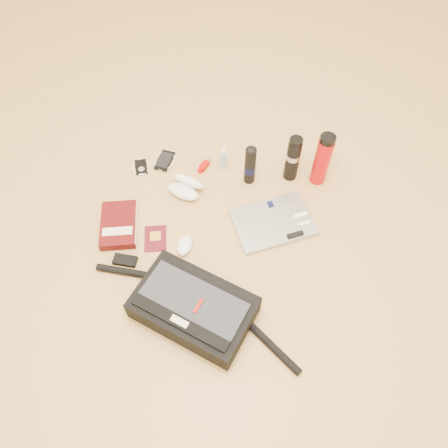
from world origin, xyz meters
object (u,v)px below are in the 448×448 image
Objects in this scene: laptop at (274,222)px; book at (119,225)px; thermos_black at (293,158)px; thermos_red at (322,160)px; messenger_bag at (193,307)px.

laptop is 0.63m from book.
book is at bearing -152.54° from thermos_black.
thermos_black reaches higher than laptop.
thermos_black is at bearing 177.44° from thermos_red.
laptop is 0.29m from thermos_black.
book is 1.06× the size of thermos_black.
thermos_red reaches higher than laptop.
messenger_bag is at bearing -146.86° from laptop.
book is at bearing 158.91° from messenger_bag.
book is 0.92× the size of thermos_red.
thermos_red is at bearing 78.66° from messenger_bag.
thermos_black is 0.87× the size of thermos_red.
laptop is at bearing 79.56° from messenger_bag.
laptop is 1.66× the size of thermos_black.
messenger_bag is 3.02× the size of thermos_red.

